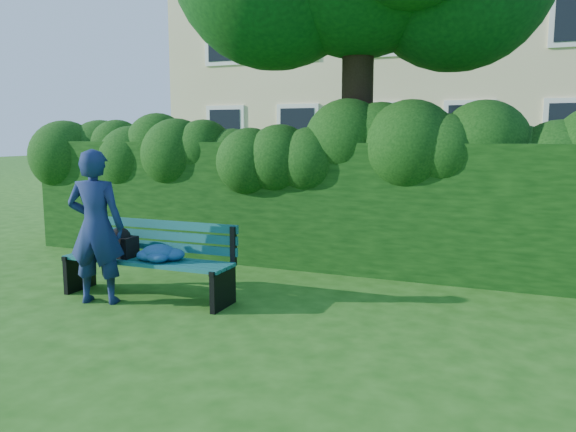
% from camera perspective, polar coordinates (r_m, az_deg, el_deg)
% --- Properties ---
extents(ground, '(80.00, 80.00, 0.00)m').
position_cam_1_polar(ground, '(6.33, -2.11, -9.27)').
color(ground, '#1F5312').
rests_on(ground, ground).
extents(apartment_building, '(16.00, 8.08, 12.00)m').
position_cam_1_polar(apartment_building, '(20.05, 15.81, 19.73)').
color(apartment_building, '#CCBC88').
rests_on(apartment_building, ground).
extents(hedge, '(10.00, 1.00, 1.80)m').
position_cam_1_polar(hedge, '(8.15, 4.33, 1.14)').
color(hedge, black).
rests_on(hedge, ground).
extents(park_bench, '(2.11, 0.58, 0.89)m').
position_cam_1_polar(park_bench, '(6.79, -14.05, -3.93)').
color(park_bench, '#104E50').
rests_on(park_bench, ground).
extents(man_reading, '(0.73, 0.59, 1.75)m').
position_cam_1_polar(man_reading, '(6.68, -18.93, -1.06)').
color(man_reading, navy).
rests_on(man_reading, ground).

